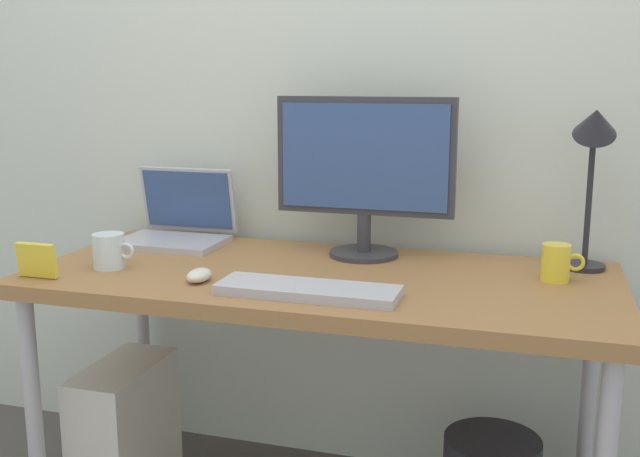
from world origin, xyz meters
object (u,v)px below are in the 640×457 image
Objects in this scene: monitor at (365,167)px; desk_lamp at (593,149)px; glass_cup at (109,251)px; computer_tower at (125,432)px; coffee_mug at (556,263)px; mouse at (199,275)px; desk at (320,295)px; laptop at (178,224)px; photo_frame at (37,260)px; keyboard at (308,290)px.

desk_lamp reaches higher than monitor.
computer_tower is at bearing 112.77° from glass_cup.
computer_tower is (-1.27, -0.25, -0.86)m from desk_lamp.
mouse is at bearing -162.81° from coffee_mug.
laptop is at bearing 156.82° from desk.
monitor is at bearing 72.44° from desk.
glass_cup is at bearing -164.83° from desk_lamp.
desk_lamp is at bearing 22.44° from mouse.
computer_tower is (-0.60, -0.04, -0.47)m from desk.
photo_frame reaches higher than mouse.
photo_frame is at bearing -158.80° from desk.
glass_cup is (-0.63, -0.33, -0.21)m from monitor.
glass_cup is (-0.03, -0.35, -0.01)m from laptop.
monitor reaches higher than keyboard.
laptop is at bearing 173.18° from coffee_mug.
keyboard is at bearing 4.73° from photo_frame.
desk_lamp is at bearing 15.17° from glass_cup.
coffee_mug is 0.89× the size of glass_cup.
monitor is at bearing -1.47° from laptop.
desk_lamp is 0.83m from keyboard.
desk_lamp is 5.14× the size of mouse.
keyboard is at bearing -152.19° from coffee_mug.
monitor is at bearing 20.94° from computer_tower.
keyboard is 3.66× the size of glass_cup.
laptop is 2.91× the size of photo_frame.
laptop reaches higher than coffee_mug.
monitor is at bearing 85.15° from keyboard.
coffee_mug reaches higher than photo_frame.
desk is 3.01× the size of monitor.
monitor is (0.07, 0.21, 0.32)m from desk.
coffee_mug reaches higher than desk.
photo_frame is (-0.42, -0.09, 0.03)m from mouse.
monitor is 4.82× the size of coffee_mug.
desk_lamp is at bearing 33.17° from keyboard.
mouse is (-0.30, 0.03, 0.01)m from keyboard.
coffee_mug is (0.53, -0.12, -0.21)m from monitor.
computer_tower is at bearing -168.68° from desk_lamp.
desk_lamp reaches higher than laptop.
monitor is 0.64m from laptop.
mouse is (-0.94, -0.39, -0.31)m from desk_lamp.
mouse is (0.27, -0.40, -0.04)m from laptop.
desk_lamp reaches higher than computer_tower.
desk_lamp is (0.61, 0.00, 0.07)m from monitor.
mouse is 0.43m from photo_frame.
desk reaches higher than computer_tower.
monitor is 0.92m from photo_frame.
photo_frame is at bearing -106.70° from laptop.
keyboard is 1.05× the size of computer_tower.
coffee_mug is (1.14, -0.14, -0.01)m from laptop.
mouse is at bearing -157.56° from desk_lamp.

